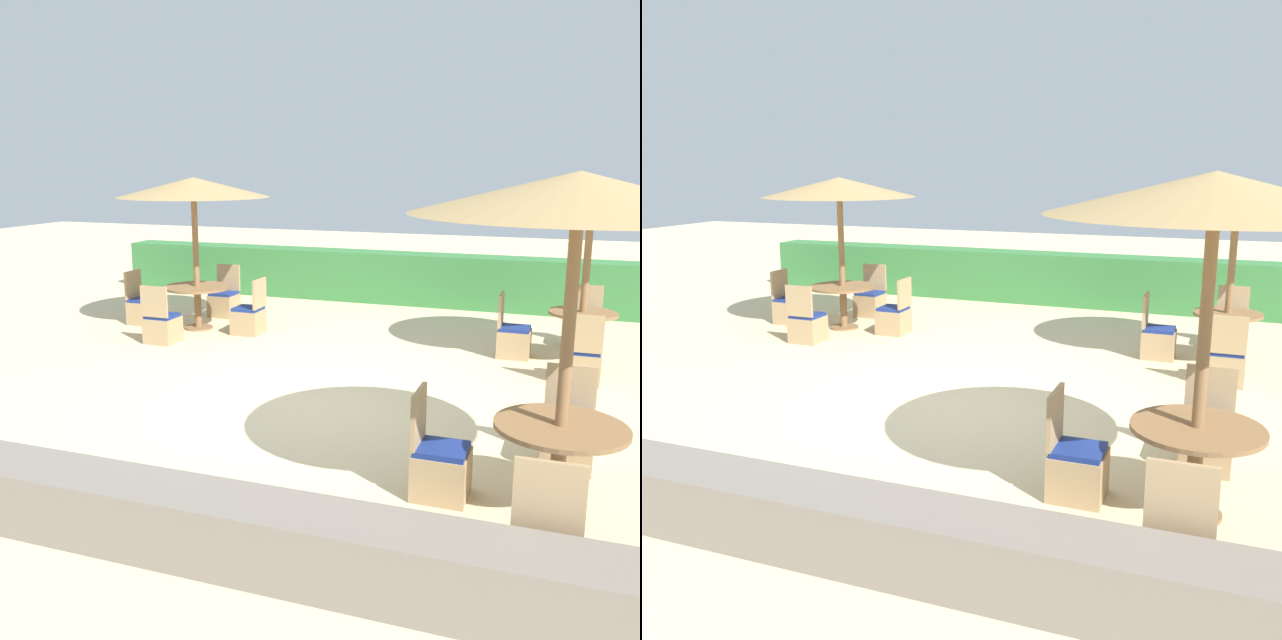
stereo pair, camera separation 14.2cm
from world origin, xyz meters
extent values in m
plane|color=beige|center=(0.00, 0.00, 0.00)|extent=(40.00, 40.00, 0.00)
cube|color=#387A3D|center=(0.00, 6.44, 0.50)|extent=(13.00, 0.70, 1.00)
cube|color=slate|center=(0.00, -3.29, 0.25)|extent=(10.00, 0.56, 0.51)
cylinder|color=olive|center=(3.03, 3.05, 1.23)|extent=(0.10, 0.10, 2.47)
cone|color=tan|center=(3.03, 3.05, 2.39)|extent=(2.35, 2.35, 0.32)
cylinder|color=olive|center=(3.03, 3.05, 0.01)|extent=(0.48, 0.48, 0.03)
cylinder|color=olive|center=(3.03, 3.05, 0.35)|extent=(0.12, 0.12, 0.69)
cylinder|color=olive|center=(3.03, 3.05, 0.71)|extent=(0.93, 0.93, 0.04)
cube|color=tan|center=(3.05, 2.08, 0.20)|extent=(0.46, 0.46, 0.40)
cube|color=navy|center=(3.05, 2.08, 0.43)|extent=(0.42, 0.42, 0.05)
cube|color=tan|center=(3.05, 1.87, 0.69)|extent=(0.46, 0.04, 0.48)
cube|color=tan|center=(2.12, 3.04, 0.20)|extent=(0.46, 0.46, 0.40)
cube|color=navy|center=(2.12, 3.04, 0.43)|extent=(0.42, 0.42, 0.05)
cube|color=tan|center=(1.91, 3.04, 0.69)|extent=(0.04, 0.46, 0.48)
cube|color=tan|center=(3.08, 3.96, 0.20)|extent=(0.46, 0.46, 0.40)
cube|color=navy|center=(3.08, 3.96, 0.43)|extent=(0.42, 0.42, 0.05)
cube|color=tan|center=(3.08, 4.17, 0.69)|extent=(0.46, 0.04, 0.48)
cylinder|color=olive|center=(2.88, -1.71, 1.33)|extent=(0.10, 0.10, 2.65)
cone|color=tan|center=(2.88, -1.71, 2.57)|extent=(2.54, 2.54, 0.32)
cylinder|color=olive|center=(2.88, -1.71, 0.01)|extent=(0.48, 0.48, 0.03)
cylinder|color=olive|center=(2.88, -1.71, 0.36)|extent=(0.12, 0.12, 0.72)
cylinder|color=olive|center=(2.88, -1.71, 0.74)|extent=(1.05, 1.05, 0.04)
cube|color=tan|center=(2.85, -2.68, 0.20)|extent=(0.46, 0.46, 0.40)
cube|color=navy|center=(2.85, -2.68, 0.43)|extent=(0.42, 0.42, 0.05)
cube|color=tan|center=(2.85, -2.89, 0.69)|extent=(0.46, 0.04, 0.48)
cube|color=tan|center=(1.95, -1.73, 0.20)|extent=(0.46, 0.46, 0.40)
cube|color=navy|center=(1.95, -1.73, 0.43)|extent=(0.42, 0.42, 0.05)
cube|color=tan|center=(1.74, -1.73, 0.69)|extent=(0.04, 0.46, 0.48)
cube|color=tan|center=(2.94, -0.73, 0.20)|extent=(0.46, 0.46, 0.40)
cube|color=navy|center=(2.94, -0.73, 0.43)|extent=(0.42, 0.42, 0.05)
cube|color=tan|center=(2.94, -0.52, 0.69)|extent=(0.46, 0.04, 0.48)
cylinder|color=olive|center=(-3.10, 3.04, 1.23)|extent=(0.10, 0.10, 2.46)
cone|color=tan|center=(-3.10, 3.04, 2.38)|extent=(2.51, 2.51, 0.32)
cylinder|color=olive|center=(-3.10, 3.04, 0.01)|extent=(0.48, 0.48, 0.03)
cylinder|color=olive|center=(-3.10, 3.04, 0.35)|extent=(0.12, 0.12, 0.69)
cylinder|color=olive|center=(-3.10, 3.04, 0.71)|extent=(1.12, 1.12, 0.04)
cube|color=tan|center=(-3.15, 4.07, 0.20)|extent=(0.46, 0.46, 0.40)
cube|color=navy|center=(-3.15, 4.07, 0.43)|extent=(0.42, 0.42, 0.05)
cube|color=tan|center=(-3.15, 4.28, 0.69)|extent=(0.46, 0.04, 0.48)
cube|color=tan|center=(-2.14, 2.99, 0.20)|extent=(0.46, 0.46, 0.40)
cube|color=navy|center=(-2.14, 2.99, 0.43)|extent=(0.42, 0.42, 0.05)
cube|color=tan|center=(-1.93, 2.99, 0.69)|extent=(0.04, 0.46, 0.48)
cube|color=tan|center=(-3.15, 2.01, 0.20)|extent=(0.46, 0.46, 0.40)
cube|color=navy|center=(-3.15, 2.01, 0.43)|extent=(0.42, 0.42, 0.05)
cube|color=tan|center=(-3.15, 1.80, 0.69)|extent=(0.46, 0.04, 0.48)
cube|color=tan|center=(-4.17, 3.04, 0.20)|extent=(0.46, 0.46, 0.40)
cube|color=navy|center=(-4.17, 3.04, 0.43)|extent=(0.42, 0.42, 0.05)
cube|color=tan|center=(-4.38, 3.04, 0.69)|extent=(0.04, 0.46, 0.48)
camera|label=1|loc=(2.91, -7.37, 2.81)|focal=40.00mm
camera|label=2|loc=(3.05, -7.32, 2.81)|focal=40.00mm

